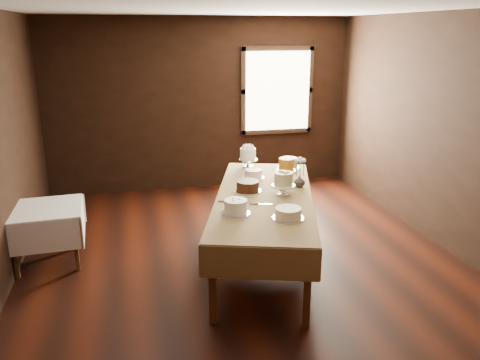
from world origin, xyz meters
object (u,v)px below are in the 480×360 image
at_px(cake_flowers, 283,185).
at_px(cake_server_b, 293,209).
at_px(display_table, 264,201).
at_px(cake_swirl, 236,207).
at_px(cake_lattice, 253,175).
at_px(cake_meringue, 248,158).
at_px(cake_server_d, 290,188).
at_px(flower_vase, 300,181).
at_px(cake_speckled, 289,163).
at_px(cake_server_a, 266,204).
at_px(cake_chocolate, 248,186).
at_px(cake_caramel, 286,170).
at_px(cake_server_e, 234,202).
at_px(cake_cream, 288,214).
at_px(side_table, 45,214).

height_order(cake_flowers, cake_server_b, cake_flowers).
distance_m(display_table, cake_swirl, 0.66).
bearing_deg(cake_flowers, cake_lattice, 103.24).
height_order(cake_meringue, cake_server_d, cake_meringue).
bearing_deg(flower_vase, cake_speckled, 79.84).
bearing_deg(cake_meringue, display_table, -95.42).
relative_size(display_table, cake_server_a, 11.89).
height_order(cake_swirl, cake_server_b, cake_swirl).
bearing_deg(cake_speckled, cake_server_d, -107.68).
height_order(cake_chocolate, flower_vase, flower_vase).
bearing_deg(cake_meringue, cake_server_a, -96.96).
distance_m(cake_flowers, cake_swirl, 0.78).
bearing_deg(cake_server_d, flower_vase, -11.31).
xyz_separation_m(cake_chocolate, cake_flowers, (0.35, -0.22, 0.06)).
distance_m(cake_caramel, cake_server_e, 1.03).
bearing_deg(cake_chocolate, cake_server_d, -1.29).
xyz_separation_m(cake_speckled, cake_server_a, (-0.69, -1.28, -0.06)).
distance_m(cake_caramel, cake_flowers, 0.57).
height_order(display_table, cake_speckled, cake_speckled).
xyz_separation_m(display_table, cake_cream, (0.03, -0.72, 0.11)).
distance_m(cake_speckled, cake_cream, 1.82).
relative_size(cake_flowers, cake_server_d, 1.21).
relative_size(cake_meringue, cake_speckled, 0.96).
height_order(cake_speckled, cake_caramel, cake_caramel).
height_order(display_table, cake_server_d, cake_server_d).
bearing_deg(cake_server_a, cake_caramel, 72.18).
bearing_deg(cake_lattice, cake_server_d, -56.64).
relative_size(cake_flowers, cake_swirl, 1.00).
distance_m(side_table, cake_swirl, 2.26).
relative_size(cake_flowers, cake_server_a, 1.21).
xyz_separation_m(cake_lattice, cake_server_a, (-0.11, -0.93, -0.04)).
bearing_deg(cake_server_b, cake_lattice, 153.01).
relative_size(cake_caramel, flower_vase, 2.05).
bearing_deg(display_table, cake_chocolate, 128.24).
xyz_separation_m(cake_server_a, cake_server_e, (-0.31, 0.14, 0.00)).
height_order(cake_speckled, cake_server_d, cake_speckled).
height_order(side_table, cake_cream, cake_cream).
bearing_deg(cake_server_e, cake_cream, -36.72).
xyz_separation_m(cake_lattice, flower_vase, (0.44, -0.45, 0.02)).
bearing_deg(cake_server_a, side_table, 173.48).
bearing_deg(cake_cream, cake_lattice, 89.41).
bearing_deg(cake_meringue, cake_server_d, -75.99).
bearing_deg(cake_chocolate, cake_server_b, -64.93).
bearing_deg(cake_server_e, cake_server_a, -6.44).
xyz_separation_m(cake_caramel, cake_swirl, (-0.85, -0.98, -0.05)).
bearing_deg(cake_chocolate, cake_swirl, -113.80).
distance_m(cake_chocolate, flower_vase, 0.63).
height_order(cake_lattice, cake_swirl, cake_swirl).
relative_size(cake_meringue, cake_flowers, 0.96).
bearing_deg(cake_caramel, cake_server_e, -141.34).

